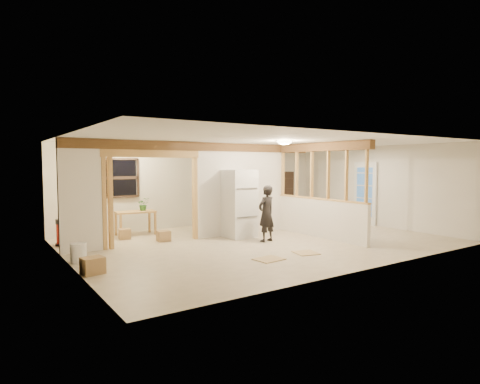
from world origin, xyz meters
TOP-DOWN VIEW (x-y plane):
  - floor at (0.00, 0.00)m, footprint 9.00×6.50m
  - ceiling at (0.00, 0.00)m, footprint 9.00×6.50m
  - wall_back at (0.00, 3.25)m, footprint 9.00×0.01m
  - wall_front at (0.00, -3.25)m, footprint 9.00×0.01m
  - wall_left at (-4.50, 0.00)m, footprint 0.01×6.50m
  - wall_right at (4.50, 0.00)m, footprint 0.01×6.50m
  - partition_left_stub at (-4.05, 1.20)m, footprint 0.90×0.12m
  - partition_center at (0.20, 1.20)m, footprint 2.80×0.12m
  - doorway_frame at (-2.40, 1.20)m, footprint 2.46×0.14m
  - header_beam_back at (-1.00, 1.20)m, footprint 7.00×0.18m
  - header_beam_right at (1.60, -0.40)m, footprint 0.18×3.30m
  - pony_wall at (1.60, -0.40)m, footprint 0.12×3.20m
  - stud_partition at (1.60, -0.40)m, footprint 0.14×3.20m
  - window_back at (-2.60, 3.17)m, footprint 1.12×0.10m
  - french_door at (4.42, 0.40)m, footprint 0.12×0.86m
  - ceiling_dome_main at (0.30, -0.50)m, footprint 0.36×0.36m
  - ceiling_dome_util at (-2.50, 2.30)m, footprint 0.32×0.32m
  - hanging_bulb at (-2.00, 1.60)m, footprint 0.07×0.07m
  - refrigerator at (-0.15, 0.78)m, footprint 0.73×0.71m
  - woman at (0.07, -0.10)m, footprint 0.57×0.43m
  - work_table at (-2.33, 2.63)m, footprint 1.09×0.62m
  - potted_plant at (-2.10, 2.63)m, footprint 0.32×0.28m
  - shop_vac at (-4.18, 2.21)m, footprint 0.55×0.55m
  - bookshelf at (3.20, 3.04)m, footprint 0.83×0.28m
  - bucket at (-4.32, 0.24)m, footprint 0.32×0.32m
  - box_util_a at (-2.05, 1.36)m, footprint 0.32×0.28m
  - box_util_b at (-2.77, 2.20)m, footprint 0.33×0.33m
  - box_front at (-4.29, -0.75)m, footprint 0.41×0.35m
  - floor_panel_near at (-0.03, -1.63)m, footprint 0.57×0.57m
  - floor_panel_far at (-1.05, -1.64)m, footprint 0.60×0.50m

SIDE VIEW (x-z plane):
  - floor at x=0.00m, z-range -0.01..0.00m
  - floor_panel_near at x=-0.03m, z-range 0.00..0.02m
  - floor_panel_far at x=-1.05m, z-range 0.00..0.02m
  - box_util_a at x=-2.05m, z-range 0.00..0.26m
  - box_util_b at x=-2.77m, z-range 0.00..0.27m
  - box_front at x=-4.29m, z-range 0.00..0.30m
  - bucket at x=-4.32m, z-range 0.00..0.39m
  - shop_vac at x=-4.18m, z-range 0.00..0.64m
  - work_table at x=-2.33m, z-range 0.00..0.66m
  - pony_wall at x=1.60m, z-range 0.00..1.00m
  - woman at x=0.07m, z-range 0.00..1.41m
  - bookshelf at x=3.20m, z-range 0.00..1.66m
  - potted_plant at x=-2.10m, z-range 0.66..1.01m
  - refrigerator at x=-0.15m, z-range 0.00..1.78m
  - french_door at x=4.42m, z-range 0.00..2.00m
  - doorway_frame at x=-2.40m, z-range 0.00..2.20m
  - wall_back at x=0.00m, z-range 0.00..2.50m
  - wall_front at x=0.00m, z-range 0.00..2.50m
  - wall_left at x=-4.50m, z-range 0.00..2.50m
  - wall_right at x=4.50m, z-range 0.00..2.50m
  - partition_left_stub at x=-4.05m, z-range 0.00..2.50m
  - partition_center at x=0.20m, z-range 0.00..2.50m
  - window_back at x=-2.60m, z-range 1.00..2.10m
  - stud_partition at x=1.60m, z-range 1.00..2.32m
  - hanging_bulb at x=-2.00m, z-range 2.15..2.22m
  - header_beam_back at x=-1.00m, z-range 2.27..2.49m
  - header_beam_right at x=1.60m, z-range 2.27..2.49m
  - ceiling_dome_main at x=0.30m, z-range 2.40..2.56m
  - ceiling_dome_util at x=-2.50m, z-range 2.41..2.55m
  - ceiling at x=0.00m, z-range 2.50..2.50m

